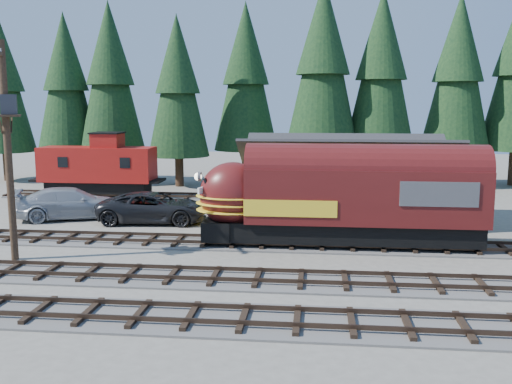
# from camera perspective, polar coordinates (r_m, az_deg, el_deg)

# --- Properties ---
(ground) EXTENTS (120.00, 120.00, 0.00)m
(ground) POSITION_cam_1_polar(r_m,az_deg,el_deg) (25.71, 10.03, -7.66)
(ground) COLOR #6B665B
(ground) RESTS_ON ground
(track_spur) EXTENTS (32.00, 3.20, 0.33)m
(track_spur) POSITION_cam_1_polar(r_m,az_deg,el_deg) (43.96, -4.69, -0.56)
(track_spur) COLOR #4C4947
(track_spur) RESTS_ON ground
(depot) EXTENTS (12.80, 7.00, 5.30)m
(depot) POSITION_cam_1_polar(r_m,az_deg,el_deg) (35.41, 9.02, 1.81)
(depot) COLOR #C38F1B
(depot) RESTS_ON ground
(conifer_backdrop) EXTENTS (80.22, 23.52, 16.57)m
(conifer_backdrop) POSITION_cam_1_polar(r_m,az_deg,el_deg) (50.05, 18.63, 11.51)
(conifer_backdrop) COLOR black
(conifer_backdrop) RESTS_ON ground
(locomotive) EXTENTS (14.57, 2.90, 3.96)m
(locomotive) POSITION_cam_1_polar(r_m,az_deg,el_deg) (29.03, 7.74, -0.95)
(locomotive) COLOR black
(locomotive) RESTS_ON ground
(caboose) EXTENTS (8.86, 2.57, 4.61)m
(caboose) POSITION_cam_1_polar(r_m,az_deg,el_deg) (46.10, -15.50, 2.42)
(caboose) COLOR black
(caboose) RESTS_ON ground
(utility_pole) EXTENTS (1.63, 2.29, 10.05)m
(utility_pole) POSITION_cam_1_polar(r_m,az_deg,el_deg) (28.32, -23.58, 5.06)
(utility_pole) COLOR black
(utility_pole) RESTS_ON ground
(pickup_truck_a) EXTENTS (6.95, 3.63, 1.87)m
(pickup_truck_a) POSITION_cam_1_polar(r_m,az_deg,el_deg) (35.47, -10.23, -1.53)
(pickup_truck_a) COLOR black
(pickup_truck_a) RESTS_ON ground
(pickup_truck_b) EXTENTS (7.33, 5.06, 1.97)m
(pickup_truck_b) POSITION_cam_1_polar(r_m,az_deg,el_deg) (37.93, -18.00, -1.07)
(pickup_truck_b) COLOR #A5A8AD
(pickup_truck_b) RESTS_ON ground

